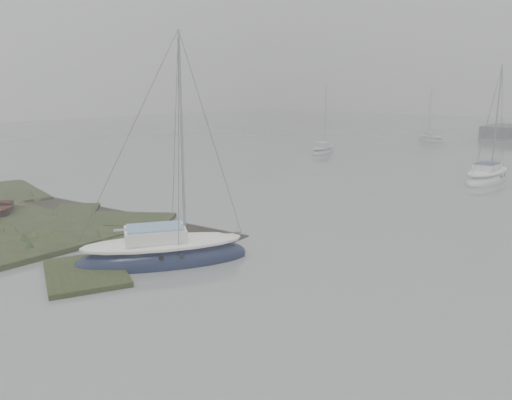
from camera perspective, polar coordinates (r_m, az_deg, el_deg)
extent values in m
plane|color=gray|center=(42.20, 18.60, 3.64)|extent=(160.00, 160.00, 0.00)
ellipsoid|color=#101832|center=(18.45, -10.50, -6.66)|extent=(5.11, 6.24, 1.50)
ellipsoid|color=white|center=(18.26, -10.57, -4.89)|extent=(4.33, 5.36, 0.42)
cube|color=white|center=(18.13, -11.45, -3.83)|extent=(2.27, 2.49, 0.44)
cube|color=#77A0C6|center=(18.07, -11.48, -3.08)|extent=(2.10, 2.29, 0.07)
cylinder|color=#939399|center=(17.60, -8.49, 7.27)|extent=(0.10, 0.10, 7.04)
cylinder|color=#939399|center=(18.05, -12.04, -3.12)|extent=(1.44, 2.09, 0.08)
ellipsoid|color=white|center=(37.00, 24.87, 2.09)|extent=(2.15, 5.94, 1.43)
ellipsoid|color=white|center=(36.91, 24.95, 2.96)|extent=(1.74, 5.17, 0.40)
cube|color=white|center=(36.62, 24.88, 3.46)|extent=(1.33, 2.06, 0.42)
cube|color=navy|center=(36.59, 24.92, 3.82)|extent=(1.24, 1.89, 0.07)
cylinder|color=#939399|center=(37.27, 25.83, 8.63)|extent=(0.09, 0.09, 6.71)
cylinder|color=#939399|center=(36.43, 24.84, 3.80)|extent=(0.16, 2.35, 0.08)
ellipsoid|color=#A7AAB0|center=(48.91, 7.63, 5.45)|extent=(3.00, 5.14, 1.19)
ellipsoid|color=silver|center=(48.85, 7.64, 6.00)|extent=(2.50, 4.44, 0.33)
cube|color=silver|center=(48.62, 7.59, 6.32)|extent=(1.50, 1.91, 0.35)
cube|color=silver|center=(48.60, 7.60, 6.54)|extent=(1.39, 1.76, 0.06)
cylinder|color=#939399|center=(49.20, 7.94, 9.58)|extent=(0.08, 0.08, 5.58)
cylinder|color=#939399|center=(48.46, 7.55, 6.53)|extent=(0.65, 1.88, 0.06)
ellipsoid|color=silver|center=(63.06, 19.36, 6.45)|extent=(4.76, 4.20, 1.17)
ellipsoid|color=white|center=(63.02, 19.39, 6.87)|extent=(4.08, 3.57, 0.33)
cube|color=white|center=(62.82, 19.50, 7.11)|extent=(1.93, 1.82, 0.34)
cube|color=#A8ABB3|center=(62.80, 19.52, 7.29)|extent=(1.78, 1.69, 0.05)
cylinder|color=#939399|center=(63.35, 19.30, 9.62)|extent=(0.08, 0.08, 5.49)
cylinder|color=#939399|center=(62.68, 19.58, 7.27)|extent=(1.55, 1.23, 0.06)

